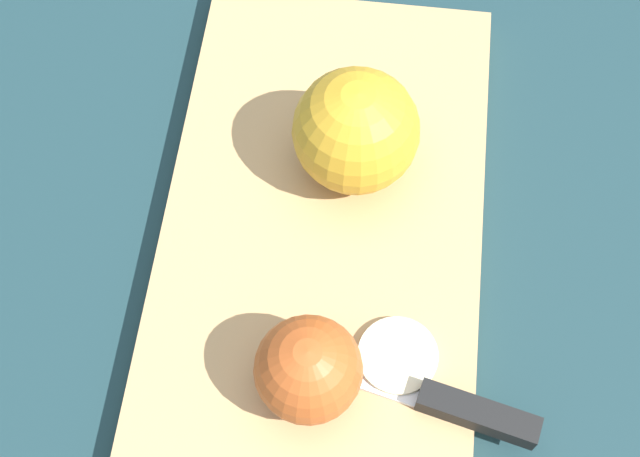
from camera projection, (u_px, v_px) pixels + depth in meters
ground_plane at (320, 254)px, 0.62m from camera, size 4.00×4.00×0.00m
cutting_board at (320, 248)px, 0.61m from camera, size 0.45×0.28×0.02m
apple_half_left at (356, 131)px, 0.59m from camera, size 0.09×0.09×0.09m
apple_half_right at (309, 369)px, 0.53m from camera, size 0.07×0.07×0.07m
knife at (453, 406)px, 0.54m from camera, size 0.08×0.17×0.02m
apple_slice at (398, 356)px, 0.56m from camera, size 0.05×0.05×0.01m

